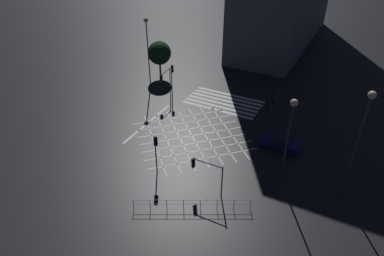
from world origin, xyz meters
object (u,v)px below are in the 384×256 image
at_px(traffic_light_se_cross, 165,79).
at_px(waiting_car, 280,142).
at_px(traffic_light_median_north, 156,147).
at_px(street_lamp_east, 147,37).
at_px(traffic_light_sw_cross, 274,103).
at_px(street_lamp_west, 364,121).
at_px(traffic_light_nw_main, 204,169).
at_px(street_tree_near, 159,53).
at_px(traffic_light_se_main, 172,75).
at_px(street_lamp_far, 291,120).

height_order(traffic_light_se_cross, waiting_car, traffic_light_se_cross).
bearing_deg(traffic_light_median_north, street_lamp_east, 35.66).
relative_size(traffic_light_sw_cross, street_lamp_east, 0.44).
bearing_deg(street_lamp_west, traffic_light_nw_main, 26.11).
bearing_deg(street_lamp_east, traffic_light_sw_cross, 172.23).
bearing_deg(traffic_light_sw_cross, waiting_car, 29.86).
height_order(traffic_light_nw_main, street_lamp_east, street_lamp_east).
height_order(traffic_light_median_north, traffic_light_se_cross, traffic_light_median_north).
xyz_separation_m(traffic_light_sw_cross, street_tree_near, (18.42, -5.91, 0.53)).
xyz_separation_m(traffic_light_se_main, street_lamp_west, (-21.97, 8.59, 4.16)).
relative_size(traffic_light_nw_main, traffic_light_sw_cross, 0.80).
distance_m(traffic_light_nw_main, street_tree_near, 24.84).
height_order(traffic_light_se_cross, street_lamp_east, street_lamp_east).
relative_size(traffic_light_se_main, street_lamp_east, 0.48).
height_order(traffic_light_se_cross, street_lamp_far, street_lamp_far).
height_order(traffic_light_median_north, waiting_car, traffic_light_median_north).
relative_size(traffic_light_nw_main, traffic_light_median_north, 0.82).
xyz_separation_m(traffic_light_se_main, street_lamp_east, (4.44, -1.43, 3.79)).
bearing_deg(traffic_light_median_north, waiting_car, -44.82).
distance_m(street_lamp_east, street_tree_near, 4.91).
relative_size(traffic_light_se_cross, street_lamp_east, 0.42).
bearing_deg(street_tree_near, street_lamp_east, 98.95).
bearing_deg(street_lamp_far, traffic_light_se_cross, -25.74).
height_order(street_lamp_far, street_tree_near, street_lamp_far).
bearing_deg(traffic_light_nw_main, traffic_light_sw_cross, -99.49).
height_order(traffic_light_nw_main, street_lamp_far, street_lamp_far).
height_order(traffic_light_nw_main, traffic_light_median_north, traffic_light_median_north).
height_order(street_lamp_west, street_tree_near, street_lamp_west).
bearing_deg(street_lamp_far, traffic_light_median_north, 22.03).
bearing_deg(waiting_car, traffic_light_sw_cross, -60.14).
distance_m(traffic_light_sw_cross, traffic_light_se_cross, 13.89).
distance_m(traffic_light_median_north, street_lamp_far, 11.86).
height_order(traffic_light_nw_main, waiting_car, traffic_light_nw_main).
height_order(street_lamp_west, waiting_car, street_lamp_west).
bearing_deg(traffic_light_se_main, street_tree_near, 135.48).
height_order(street_tree_near, waiting_car, street_tree_near).
relative_size(traffic_light_median_north, traffic_light_sw_cross, 0.97).
relative_size(street_lamp_west, waiting_car, 2.37).
bearing_deg(street_tree_near, traffic_light_se_main, 135.48).
height_order(traffic_light_median_north, street_tree_near, street_tree_near).
bearing_deg(traffic_light_median_north, street_tree_near, 31.47).
xyz_separation_m(traffic_light_nw_main, traffic_light_se_cross, (11.74, -12.83, 0.49)).
relative_size(traffic_light_se_main, traffic_light_nw_main, 1.38).
distance_m(traffic_light_se_main, street_lamp_east, 6.01).
relative_size(traffic_light_median_north, street_lamp_east, 0.42).
bearing_deg(street_lamp_west, street_tree_near, -26.59).
bearing_deg(traffic_light_sw_cross, traffic_light_se_main, -94.28).
height_order(street_lamp_east, street_lamp_west, street_lamp_west).
distance_m(traffic_light_nw_main, traffic_light_se_cross, 17.40).
relative_size(street_lamp_far, waiting_car, 1.99).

